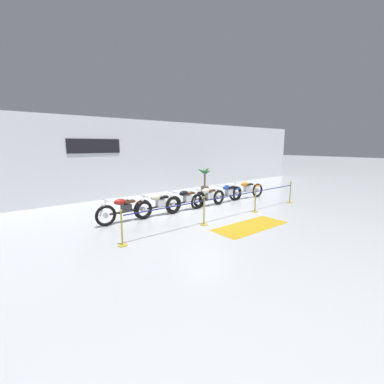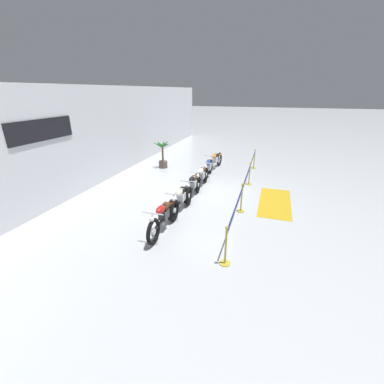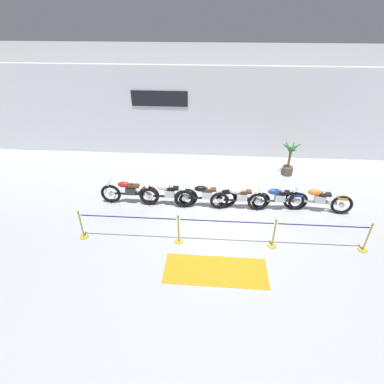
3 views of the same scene
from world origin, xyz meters
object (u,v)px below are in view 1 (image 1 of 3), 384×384
Objects in this scene: motorcycle_cream_1 at (159,205)px; motorcycle_blue_4 at (228,193)px; stanchion_mid_right at (255,204)px; motorcycle_orange_5 at (246,190)px; motorcycle_cream_3 at (208,197)px; stanchion_far_left at (203,206)px; stanchion_mid_left at (204,215)px; stanchion_far_right at (290,196)px; motorcycle_black_2 at (187,200)px; floor_banner at (250,226)px; potted_palm_left_of_row at (205,180)px; motorcycle_red_0 at (125,210)px.

motorcycle_blue_4 is (3.98, -0.01, 0.01)m from motorcycle_cream_1.
motorcycle_blue_4 is 2.07m from stanchion_mid_right.
motorcycle_orange_5 reaches higher than motorcycle_blue_4.
stanchion_far_left reaches higher than motorcycle_cream_3.
stanchion_mid_left is (-4.78, -2.00, -0.12)m from motorcycle_orange_5.
motorcycle_orange_5 is 2.19m from stanchion_far_right.
floor_banner is at bearing -82.70° from motorcycle_black_2.
stanchion_far_left and stanchion_far_right have the same top height.
stanchion_far_right is (0.88, -2.00, -0.12)m from motorcycle_orange_5.
motorcycle_cream_1 is at bearing 119.67° from floor_banner.
floor_banner is at bearing -117.68° from potted_palm_left_of_row.
stanchion_mid_right reaches higher than motorcycle_red_0.
motorcycle_cream_3 is (1.26, -0.01, -0.00)m from motorcycle_black_2.
motorcycle_orange_5 reaches higher than floor_banner.
motorcycle_cream_3 is (2.62, -0.03, -0.00)m from motorcycle_cream_1.
motorcycle_blue_4 is 0.25× the size of stanchion_far_left.
motorcycle_black_2 is 4.01m from motorcycle_orange_5.
stanchion_mid_right is at bearing -102.87° from motorcycle_blue_4.
potted_palm_left_of_row reaches higher than motorcycle_cream_1.
stanchion_mid_right is at bearing 0.00° from stanchion_mid_left.
stanchion_mid_left is at bearing 180.00° from stanchion_far_right.
stanchion_mid_left reaches higher than floor_banner.
motorcycle_cream_3 is 2.89m from stanchion_far_left.
stanchion_mid_left is (-2.02, -1.99, -0.10)m from motorcycle_cream_3.
motorcycle_red_0 is 0.25× the size of stanchion_far_left.
potted_palm_left_of_row is 1.53× the size of stanchion_far_right.
motorcycle_black_2 is 2.18× the size of stanchion_far_right.
potted_palm_left_of_row is at bearing 47.78° from stanchion_far_left.
stanchion_mid_left is at bearing 0.00° from stanchion_far_left.
potted_palm_left_of_row is 5.01m from stanchion_mid_right.
motorcycle_cream_1 is at bearing 105.00° from stanchion_far_left.
stanchion_mid_right is (-0.46, -2.01, -0.11)m from motorcycle_blue_4.
motorcycle_orange_5 is 4.82m from floor_banner.
stanchion_far_left is at bearing -132.22° from potted_palm_left_of_row.
motorcycle_red_0 reaches higher than motorcycle_cream_3.
stanchion_far_left and stanchion_mid_right have the same top height.
motorcycle_red_0 is 1.37× the size of potted_palm_left_of_row.
motorcycle_blue_4 is (1.36, 0.02, 0.01)m from motorcycle_cream_3.
motorcycle_red_0 is 1.03× the size of motorcycle_cream_1.
motorcycle_black_2 is 0.26× the size of stanchion_far_left.
stanchion_mid_right is at bearing -22.49° from motorcycle_red_0.
motorcycle_orange_5 is at bearing -0.50° from motorcycle_red_0.
motorcycle_orange_5 is at bearing 113.81° from stanchion_far_right.
stanchion_mid_left is 0.36× the size of floor_banner.
motorcycle_cream_3 is at bearing 114.25° from stanchion_mid_right.
stanchion_far_right reaches higher than motorcycle_blue_4.
potted_palm_left_of_row is 5.01m from stanchion_far_right.
motorcycle_orange_5 is 1.48× the size of potted_palm_left_of_row.
motorcycle_black_2 is (1.37, -0.02, 0.00)m from motorcycle_cream_1.
stanchion_mid_left reaches higher than motorcycle_orange_5.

